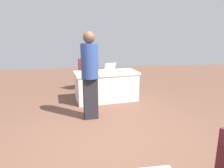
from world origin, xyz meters
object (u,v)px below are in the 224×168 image
at_px(person_attendee_standing, 90,71).
at_px(scissors_red, 121,72).
at_px(laptop_silver, 112,70).
at_px(yarn_ball, 95,72).
at_px(table_foreground, 106,86).
at_px(chair_by_pillar, 84,71).

relative_size(person_attendee_standing, scissors_red, 9.77).
bearing_deg(person_attendee_standing, laptop_silver, 56.44).
bearing_deg(yarn_ball, laptop_silver, -151.03).
xyz_separation_m(table_foreground, scissors_red, (-0.38, 0.03, 0.37)).
bearing_deg(chair_by_pillar, person_attendee_standing, -108.14).
relative_size(laptop_silver, yarn_ball, 3.88).
relative_size(table_foreground, scissors_red, 9.37).
relative_size(table_foreground, yarn_ball, 16.80).
bearing_deg(table_foreground, person_attendee_standing, 67.72).
bearing_deg(yarn_ball, chair_by_pillar, -78.78).
distance_m(laptop_silver, scissors_red, 0.25).
distance_m(laptop_silver, yarn_ball, 0.53).
distance_m(chair_by_pillar, laptop_silver, 1.27).
xyz_separation_m(chair_by_pillar, scissors_red, (-0.93, 1.15, 0.18)).
relative_size(yarn_ball, scissors_red, 0.56).
bearing_deg(chair_by_pillar, table_foreground, -84.00).
bearing_deg(scissors_red, chair_by_pillar, -71.17).
xyz_separation_m(table_foreground, person_attendee_standing, (0.47, 1.14, 0.61)).
bearing_deg(table_foreground, chair_by_pillar, -63.62).
bearing_deg(laptop_silver, yarn_ball, 11.57).
bearing_deg(laptop_silver, table_foreground, 13.82).
xyz_separation_m(yarn_ball, scissors_red, (-0.68, -0.13, -0.05)).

